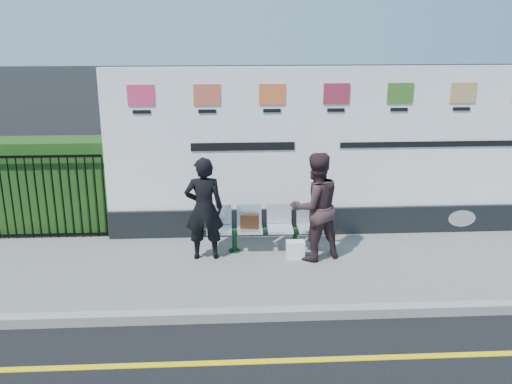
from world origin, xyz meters
TOP-DOWN VIEW (x-y plane):
  - ground at (0.00, 0.00)m, footprint 80.00×80.00m
  - pavement at (0.00, 2.50)m, footprint 14.00×3.00m
  - kerb at (0.00, 1.00)m, footprint 14.00×0.18m
  - yellow_line at (0.00, 0.00)m, footprint 14.00×0.10m
  - billboard at (0.50, 3.85)m, footprint 8.00×0.30m
  - hedge at (-4.58, 4.30)m, footprint 2.35×0.70m
  - railing at (-4.58, 3.85)m, footprint 2.05×0.06m
  - bench at (-0.76, 3.05)m, footprint 1.96×0.54m
  - woman_left at (-1.76, 2.82)m, footprint 0.64×0.43m
  - woman_right at (0.02, 2.72)m, footprint 1.04×0.93m
  - handbag_brown at (-1.02, 3.05)m, footprint 0.32×0.17m
  - carrier_bag_white at (-0.29, 2.71)m, footprint 0.30×0.18m

SIDE VIEW (x-z plane):
  - ground at x=0.00m, z-range 0.00..0.00m
  - yellow_line at x=0.00m, z-range 0.00..0.01m
  - pavement at x=0.00m, z-range 0.00..0.12m
  - kerb at x=0.00m, z-range 0.00..0.14m
  - carrier_bag_white at x=-0.29m, z-range 0.12..0.42m
  - bench at x=-0.76m, z-range 0.12..0.54m
  - handbag_brown at x=-1.02m, z-range 0.54..0.78m
  - railing at x=-4.58m, z-range 0.12..1.66m
  - hedge at x=-4.58m, z-range 0.12..1.82m
  - woman_left at x=-1.76m, z-range 0.12..1.82m
  - woman_right at x=0.02m, z-range 0.12..1.90m
  - billboard at x=0.50m, z-range -0.08..2.92m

